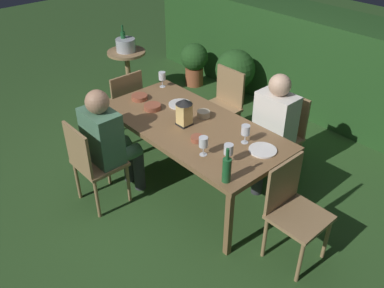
% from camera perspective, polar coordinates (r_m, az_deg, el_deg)
% --- Properties ---
extents(ground_plane, '(16.00, 16.00, 0.00)m').
position_cam_1_polar(ground_plane, '(4.20, 0.00, -5.80)').
color(ground_plane, '#2D5123').
extents(dining_table, '(1.85, 0.90, 0.72)m').
position_cam_1_polar(dining_table, '(3.81, 0.00, 2.07)').
color(dining_table, olive).
rests_on(dining_table, ground).
extents(chair_side_left_a, '(0.42, 0.40, 0.87)m').
position_cam_1_polar(chair_side_left_a, '(3.81, -13.74, -2.36)').
color(chair_side_left_a, '#9E7A51').
rests_on(chair_side_left_a, ground).
extents(person_in_green, '(0.38, 0.47, 1.15)m').
position_cam_1_polar(person_in_green, '(3.80, -11.52, 0.63)').
color(person_in_green, '#4C7A5B').
rests_on(person_in_green, ground).
extents(chair_head_near, '(0.40, 0.42, 0.87)m').
position_cam_1_polar(chair_head_near, '(4.73, -9.63, 5.61)').
color(chair_head_near, '#9E7A51').
rests_on(chair_head_near, ground).
extents(chair_side_right_b, '(0.42, 0.40, 0.87)m').
position_cam_1_polar(chair_side_right_b, '(4.22, 12.38, 1.65)').
color(chair_side_right_b, '#9E7A51').
rests_on(chair_side_right_b, ground).
extents(person_in_cream, '(0.38, 0.47, 1.15)m').
position_cam_1_polar(person_in_cream, '(4.00, 10.94, 2.52)').
color(person_in_cream, white).
rests_on(person_in_cream, ground).
extents(chair_head_far, '(0.40, 0.42, 0.87)m').
position_cam_1_polar(chair_head_far, '(3.31, 13.90, -8.64)').
color(chair_head_far, '#9E7A51').
rests_on(chair_head_far, ground).
extents(chair_side_right_a, '(0.42, 0.40, 0.87)m').
position_cam_1_polar(chair_side_right_a, '(4.67, 4.26, 5.67)').
color(chair_side_right_a, '#9E7A51').
rests_on(chair_side_right_a, ground).
extents(lantern_centerpiece, '(0.15, 0.15, 0.27)m').
position_cam_1_polar(lantern_centerpiece, '(3.70, -1.10, 4.68)').
color(lantern_centerpiece, black).
rests_on(lantern_centerpiece, dining_table).
extents(green_bottle_on_table, '(0.07, 0.07, 0.29)m').
position_cam_1_polar(green_bottle_on_table, '(3.03, 4.86, -3.54)').
color(green_bottle_on_table, '#1E5B2D').
rests_on(green_bottle_on_table, dining_table).
extents(wine_glass_a, '(0.08, 0.08, 0.17)m').
position_cam_1_polar(wine_glass_a, '(4.46, -4.19, 9.35)').
color(wine_glass_a, silver).
rests_on(wine_glass_a, dining_table).
extents(wine_glass_b, '(0.08, 0.08, 0.17)m').
position_cam_1_polar(wine_glass_b, '(3.49, 7.48, 1.83)').
color(wine_glass_b, silver).
rests_on(wine_glass_b, dining_table).
extents(wine_glass_c, '(0.08, 0.08, 0.17)m').
position_cam_1_polar(wine_glass_c, '(3.23, 5.12, -0.87)').
color(wine_glass_c, silver).
rests_on(wine_glass_c, dining_table).
extents(wine_glass_d, '(0.08, 0.08, 0.17)m').
position_cam_1_polar(wine_glass_d, '(3.30, 1.61, 0.17)').
color(wine_glass_d, silver).
rests_on(wine_glass_d, dining_table).
extents(plate_a, '(0.24, 0.24, 0.01)m').
position_cam_1_polar(plate_a, '(3.46, 9.84, -0.85)').
color(plate_a, white).
rests_on(plate_a, dining_table).
extents(plate_b, '(0.23, 0.23, 0.01)m').
position_cam_1_polar(plate_b, '(4.11, -1.68, 5.56)').
color(plate_b, silver).
rests_on(plate_b, dining_table).
extents(bowl_olives, '(0.17, 0.17, 0.05)m').
position_cam_1_polar(bowl_olives, '(4.05, -5.54, 5.20)').
color(bowl_olives, '#9E5138').
rests_on(bowl_olives, dining_table).
extents(bowl_bread, '(0.12, 0.12, 0.04)m').
position_cam_1_polar(bowl_bread, '(3.53, 0.75, 0.79)').
color(bowl_bread, '#9E5138').
rests_on(bowl_bread, dining_table).
extents(bowl_salad, '(0.12, 0.12, 0.06)m').
position_cam_1_polar(bowl_salad, '(3.89, 1.62, 4.25)').
color(bowl_salad, '#BCAD8E').
rests_on(bowl_salad, dining_table).
extents(bowl_dip, '(0.16, 0.16, 0.05)m').
position_cam_1_polar(bowl_dip, '(4.25, -7.35, 6.52)').
color(bowl_dip, '#9E5138').
rests_on(bowl_dip, dining_table).
extents(side_table, '(0.52, 0.52, 0.66)m').
position_cam_1_polar(side_table, '(5.82, -8.97, 10.61)').
color(side_table, '#9E7A51').
rests_on(side_table, ground).
extents(ice_bucket, '(0.26, 0.26, 0.34)m').
position_cam_1_polar(ice_bucket, '(5.70, -9.27, 13.58)').
color(ice_bucket, '#B2B7BF').
rests_on(ice_bucket, side_table).
extents(hedge_backdrop, '(5.77, 0.81, 1.24)m').
position_cam_1_polar(hedge_backdrop, '(5.57, 19.03, 10.13)').
color(hedge_backdrop, '#234C1E').
rests_on(hedge_backdrop, ground).
extents(potted_plant_by_hedge, '(0.40, 0.40, 0.64)m').
position_cam_1_polar(potted_plant_by_hedge, '(6.12, 0.33, 11.46)').
color(potted_plant_by_hedge, '#9E5133').
rests_on(potted_plant_by_hedge, ground).
extents(potted_plant_corner, '(0.53, 0.53, 0.76)m').
position_cam_1_polar(potted_plant_corner, '(5.57, 6.02, 9.84)').
color(potted_plant_corner, brown).
rests_on(potted_plant_corner, ground).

